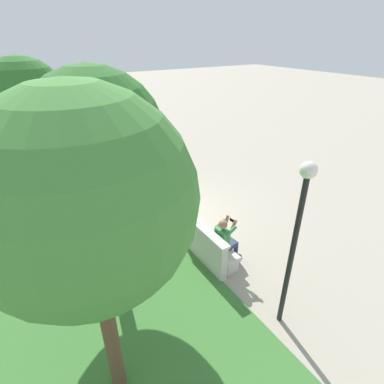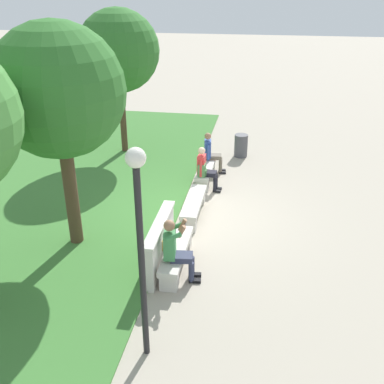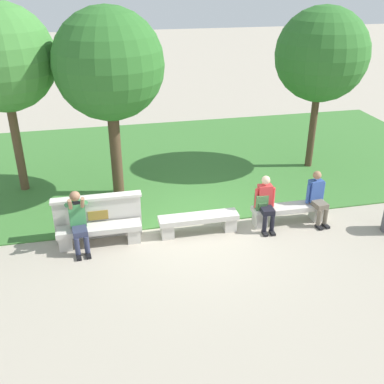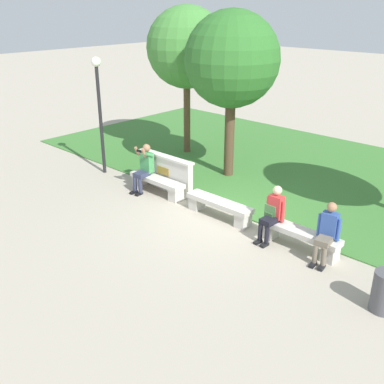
# 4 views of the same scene
# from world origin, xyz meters

# --- Properties ---
(ground_plane) EXTENTS (80.00, 80.00, 0.00)m
(ground_plane) POSITION_xyz_m (0.00, 0.00, 0.00)
(ground_plane) COLOR #A89E8C
(grass_strip) EXTENTS (18.27, 8.00, 0.03)m
(grass_strip) POSITION_xyz_m (0.00, 4.38, 0.01)
(grass_strip) COLOR #3D7533
(grass_strip) RESTS_ON ground
(bench_main) EXTENTS (1.82, 0.40, 0.45)m
(bench_main) POSITION_xyz_m (-2.22, 0.00, 0.30)
(bench_main) COLOR beige
(bench_main) RESTS_ON ground
(bench_near) EXTENTS (1.82, 0.40, 0.45)m
(bench_near) POSITION_xyz_m (0.00, 0.00, 0.30)
(bench_near) COLOR beige
(bench_near) RESTS_ON ground
(bench_mid) EXTENTS (1.82, 0.40, 0.45)m
(bench_mid) POSITION_xyz_m (2.22, 0.00, 0.30)
(bench_mid) COLOR beige
(bench_mid) RESTS_ON ground
(backrest_wall_with_plaque) EXTENTS (1.96, 0.24, 1.01)m
(backrest_wall_with_plaque) POSITION_xyz_m (-2.22, 0.34, 0.52)
(backrest_wall_with_plaque) COLOR beige
(backrest_wall_with_plaque) RESTS_ON ground
(person_photographer) EXTENTS (0.50, 0.75, 1.32)m
(person_photographer) POSITION_xyz_m (-2.64, -0.08, 0.74)
(person_photographer) COLOR black
(person_photographer) RESTS_ON ground
(person_distant) EXTENTS (0.48, 0.68, 1.26)m
(person_distant) POSITION_xyz_m (1.57, -0.07, 0.67)
(person_distant) COLOR black
(person_distant) RESTS_ON ground
(person_companion) EXTENTS (0.48, 0.70, 1.26)m
(person_companion) POSITION_xyz_m (2.85, -0.07, 0.67)
(person_companion) COLOR black
(person_companion) RESTS_ON ground
(backpack) EXTENTS (0.28, 0.24, 0.43)m
(backpack) POSITION_xyz_m (1.49, 0.01, 0.63)
(backpack) COLOR #4C7F47
(backpack) RESTS_ON bench_mid
(tree_behind_wall) EXTENTS (2.59, 2.59, 4.65)m
(tree_behind_wall) POSITION_xyz_m (4.20, 3.09, 3.34)
(tree_behind_wall) COLOR #4C3826
(tree_behind_wall) RESTS_ON ground
(tree_left_background) EXTENTS (2.61, 2.61, 4.85)m
(tree_left_background) POSITION_xyz_m (-4.15, 3.25, 3.53)
(tree_left_background) COLOR brown
(tree_left_background) RESTS_ON ground
(tree_right_background) EXTENTS (2.67, 2.67, 4.77)m
(tree_right_background) POSITION_xyz_m (-1.64, 2.42, 3.41)
(tree_right_background) COLOR #4C3826
(tree_right_background) RESTS_ON ground
(trash_bin) EXTENTS (0.44, 0.44, 0.75)m
(trash_bin) POSITION_xyz_m (4.38, -0.88, 0.38)
(trash_bin) COLOR #4C4C51
(trash_bin) RESTS_ON ground
(lamp_post) EXTENTS (0.28, 0.28, 3.48)m
(lamp_post) POSITION_xyz_m (-4.63, 0.01, 2.31)
(lamp_post) COLOR black
(lamp_post) RESTS_ON ground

